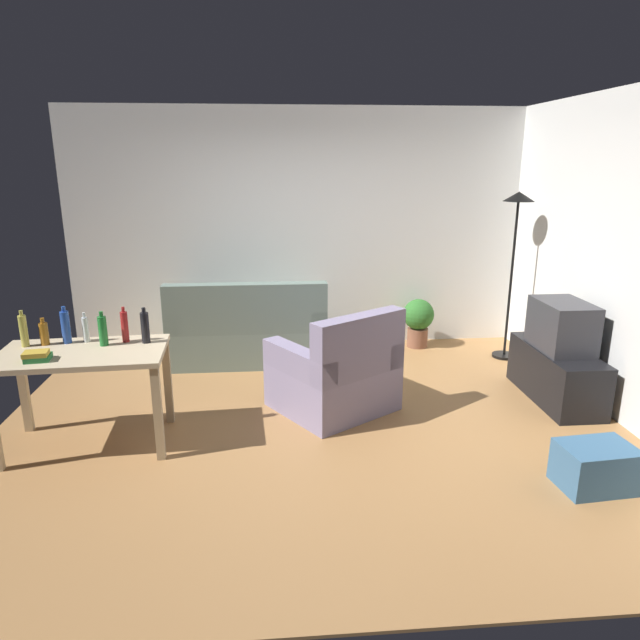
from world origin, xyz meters
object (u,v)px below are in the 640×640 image
at_px(torchiere_lamp, 516,230).
at_px(book_stack, 37,356).
at_px(bottle_amber, 44,333).
at_px(bottle_red, 125,326).
at_px(desk, 83,365).
at_px(couch, 248,333).
at_px(tv_stand, 556,374).
at_px(bottle_squat, 24,330).
at_px(bottle_green, 103,330).
at_px(storage_box, 596,467).
at_px(armchair, 337,375).
at_px(bottle_clear, 86,329).
at_px(bottle_dark, 145,327).
at_px(potted_plant, 418,319).
at_px(bottle_blue, 66,327).
at_px(tv, 562,326).

height_order(torchiere_lamp, book_stack, torchiere_lamp).
height_order(bottle_amber, bottle_red, bottle_red).
height_order(torchiere_lamp, desk, torchiere_lamp).
height_order(couch, bottle_red, bottle_red).
relative_size(torchiere_lamp, bottle_red, 6.48).
bearing_deg(tv_stand, desk, 97.57).
xyz_separation_m(couch, bottle_squat, (-1.60, -1.66, 0.58)).
xyz_separation_m(bottle_green, book_stack, (-0.37, -0.31, -0.08)).
xyz_separation_m(tv_stand, bottle_amber, (-4.31, -0.35, 0.61)).
height_order(storage_box, bottle_squat, bottle_squat).
bearing_deg(bottle_squat, armchair, 7.55).
height_order(bottle_clear, bottle_dark, bottle_dark).
xyz_separation_m(couch, bottle_red, (-0.87, -1.61, 0.58)).
bearing_deg(armchair, tv_stand, 148.34).
bearing_deg(torchiere_lamp, book_stack, -156.17).
relative_size(bottle_squat, bottle_amber, 1.33).
height_order(potted_plant, bottle_squat, bottle_squat).
bearing_deg(storage_box, bottle_green, 163.35).
bearing_deg(bottle_red, storage_box, -18.58).
xyz_separation_m(couch, bottle_amber, (-1.46, -1.63, 0.54)).
height_order(storage_box, bottle_clear, bottle_clear).
distance_m(bottle_blue, bottle_green, 0.31).
bearing_deg(bottle_amber, armchair, 7.29).
xyz_separation_m(armchair, bottle_squat, (-2.42, -0.32, 0.56)).
height_order(tv, armchair, same).
bearing_deg(bottle_red, bottle_amber, -177.65).
bearing_deg(bottle_dark, bottle_red, 167.37).
relative_size(couch, bottle_blue, 5.72).
distance_m(armchair, book_stack, 2.35).
height_order(storage_box, book_stack, book_stack).
xyz_separation_m(tv, potted_plant, (-0.88, 1.59, -0.37)).
xyz_separation_m(bottle_squat, bottle_red, (0.73, 0.05, -0.00)).
height_order(couch, potted_plant, couch).
height_order(bottle_squat, bottle_green, bottle_squat).
height_order(tv_stand, bottle_green, bottle_green).
distance_m(tv, torchiere_lamp, 1.35).
xyz_separation_m(torchiere_lamp, bottle_amber, (-4.31, -1.50, -0.56)).
bearing_deg(tv_stand, couch, 65.73).
distance_m(bottle_clear, bottle_red, 0.30).
bearing_deg(storage_box, bottle_amber, 164.47).
xyz_separation_m(tv, torchiere_lamp, (-0.00, 1.15, 0.71)).
bearing_deg(bottle_green, bottle_squat, 177.52).
bearing_deg(bottle_amber, desk, -28.83).
relative_size(tv_stand, desk, 0.89).
relative_size(potted_plant, bottle_blue, 1.96).
height_order(bottle_blue, bottle_green, bottle_blue).
distance_m(tv, bottle_squat, 4.46).
height_order(couch, storage_box, couch).
distance_m(torchiere_lamp, bottle_squat, 4.73).
relative_size(torchiere_lamp, bottle_green, 6.78).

